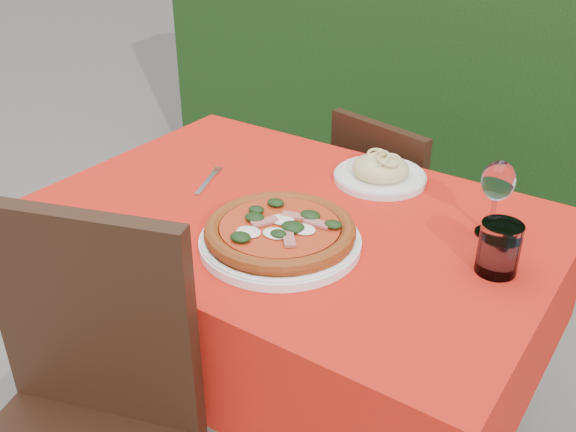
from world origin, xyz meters
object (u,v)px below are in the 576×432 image
Objects in this scene: pasta_plate at (380,172)px; chair_near at (78,420)px; chair_far at (390,215)px; wine_glass at (498,184)px; pizza_plate at (280,234)px; fork at (206,183)px; water_glass at (499,251)px.

chair_near is at bearing -100.16° from pasta_plate.
wine_glass reaches higher than chair_far.
pizza_plate is at bearing -93.76° from pasta_plate.
pizza_plate is 2.00× the size of fork.
pizza_plate is 0.47m from water_glass.
pizza_plate is (0.14, 0.50, 0.23)m from chair_near.
chair_far and pizza_plate have the same top height.
wine_glass is (-0.06, 0.15, 0.08)m from water_glass.
water_glass is 0.79m from fork.
water_glass is 0.62× the size of wine_glass.
chair_far is at bearing 136.33° from wine_glass.
pizza_plate is at bearing -139.36° from wine_glass.
pizza_plate is at bearing -158.16° from water_glass.
wine_glass is at bearing 40.64° from pizza_plate.
chair_near is at bearing -122.01° from wine_glass.
chair_near is 5.14× the size of wine_glass.
chair_near is 2.51× the size of pizza_plate.
pasta_plate is at bearing 147.63° from water_glass.
chair_far is at bearing 44.72° from fork.
chair_far is 4.28× the size of fork.
wine_glass is (0.51, 0.82, 0.33)m from chair_near.
water_glass is at bearing -66.70° from wine_glass.
fork is at bearing 89.33° from chair_near.
chair_near reaches higher than fork.
chair_near reaches higher than pasta_plate.
pasta_plate is (0.03, 0.43, -0.01)m from pizza_plate.
chair_near reaches higher than wine_glass.
pasta_plate is at bearing 61.23° from chair_near.
chair_near is 0.71m from fork.
water_glass is at bearing 21.84° from pizza_plate.
pizza_plate is 0.44m from pasta_plate.
fork is (-0.79, -0.03, -0.05)m from water_glass.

